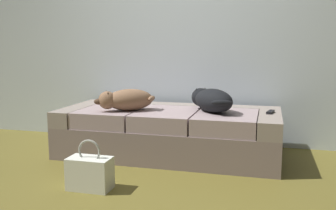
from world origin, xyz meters
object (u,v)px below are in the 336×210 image
(tv_remote, at_px, (270,112))
(handbag, at_px, (90,173))
(dog_tan, at_px, (126,100))
(dog_dark, at_px, (211,100))
(couch, at_px, (169,132))

(tv_remote, distance_m, handbag, 1.70)
(dog_tan, xyz_separation_m, handbag, (0.04, -0.86, -0.43))
(dog_tan, height_order, dog_dark, dog_dark)
(tv_remote, relative_size, handbag, 0.40)
(couch, relative_size, dog_tan, 3.77)
(dog_dark, xyz_separation_m, tv_remote, (0.54, 0.05, -0.10))
(couch, height_order, tv_remote, tv_remote)
(handbag, bearing_deg, tv_remote, 39.88)
(couch, distance_m, handbag, 1.09)
(dog_dark, relative_size, tv_remote, 3.71)
(dog_dark, bearing_deg, tv_remote, 5.75)
(dog_dark, height_order, handbag, dog_dark)
(tv_remote, xyz_separation_m, handbag, (-1.28, -1.07, -0.34))
(couch, distance_m, dog_dark, 0.53)
(couch, distance_m, dog_tan, 0.53)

